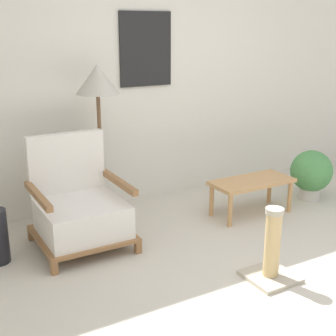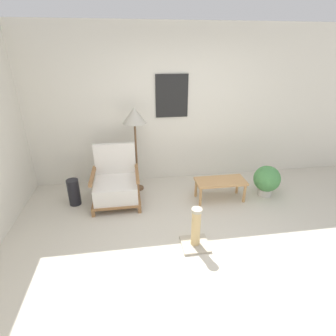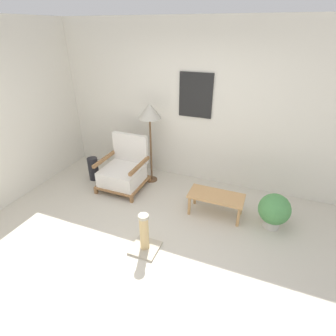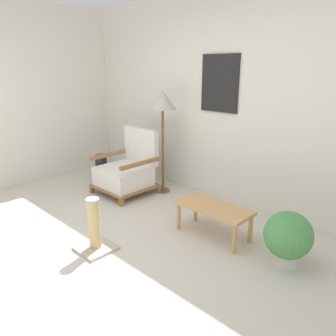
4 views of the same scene
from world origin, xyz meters
name	(u,v)px [view 2 (image 2 of 4)]	position (x,y,z in m)	size (l,w,h in m)	color
ground_plane	(207,257)	(0.00, 0.00, 0.00)	(14.00, 14.00, 0.00)	beige
wall_back	(176,107)	(0.00, 2.24, 1.35)	(8.00, 0.09, 2.70)	silver
armchair	(116,184)	(-1.10, 1.45, 0.32)	(0.74, 0.73, 0.90)	olive
floor_lamp	(134,119)	(-0.74, 1.83, 1.27)	(0.39, 0.39, 1.45)	brown
coffee_table	(220,183)	(0.58, 1.27, 0.30)	(0.81, 0.38, 0.35)	tan
vase	(74,192)	(-1.77, 1.47, 0.22)	(0.19, 0.19, 0.43)	black
potted_plant	(267,180)	(1.39, 1.29, 0.29)	(0.44, 0.44, 0.53)	beige
scratching_post	(196,233)	(-0.09, 0.22, 0.20)	(0.35, 0.35, 0.55)	#B2A893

